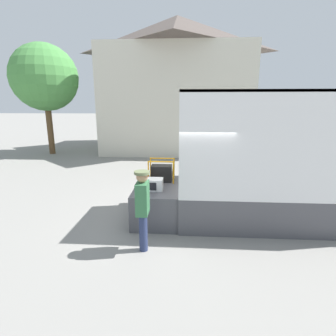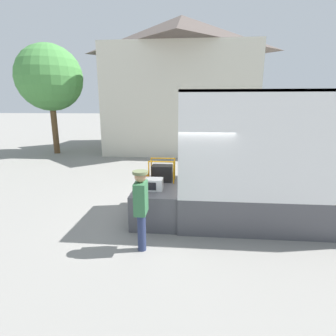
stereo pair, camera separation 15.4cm
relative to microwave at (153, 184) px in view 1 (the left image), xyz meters
The scene contains 8 objects.
ground_plane 1.32m from the microwave, 28.52° to the left, with size 160.00×160.00×0.00m, color gray.
tailgate_deck 0.72m from the microwave, 76.28° to the left, with size 1.20×2.11×0.91m, color #4C4C51.
microwave is the anchor object (origin of this frame).
portable_generator 0.85m from the microwave, 77.46° to the left, with size 0.74×0.51×0.64m.
orange_bucket 0.53m from the microwave, 127.47° to the left, with size 0.29×0.29×0.34m.
worker_person 1.42m from the microwave, 91.40° to the right, with size 0.32×0.44×1.78m.
house_backdrop 13.01m from the microwave, 89.08° to the left, with size 9.55×8.25×8.76m.
street_tree 12.71m from the microwave, 128.73° to the left, with size 3.92×3.92×6.59m.
Camera 1 is at (0.13, -6.87, 3.10)m, focal length 28.00 mm.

